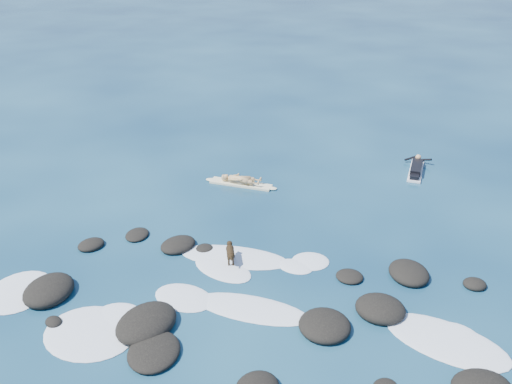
% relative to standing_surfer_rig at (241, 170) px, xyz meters
% --- Properties ---
extents(ground, '(160.00, 160.00, 0.00)m').
position_rel_standing_surfer_rig_xyz_m(ground, '(2.30, -6.19, -0.71)').
color(ground, '#0A2642').
rests_on(ground, ground).
extents(reef_rocks, '(14.01, 7.69, 0.63)m').
position_rel_standing_surfer_rig_xyz_m(reef_rocks, '(2.77, -8.13, -0.59)').
color(reef_rocks, black).
rests_on(reef_rocks, ground).
extents(breaking_foam, '(15.38, 7.20, 0.12)m').
position_rel_standing_surfer_rig_xyz_m(breaking_foam, '(2.07, -7.72, -0.70)').
color(breaking_foam, white).
rests_on(breaking_foam, ground).
extents(standing_surfer_rig, '(3.17, 0.63, 1.81)m').
position_rel_standing_surfer_rig_xyz_m(standing_surfer_rig, '(0.00, 0.00, 0.00)').
color(standing_surfer_rig, '#F1EEC1').
rests_on(standing_surfer_rig, ground).
extents(paddling_surfer_rig, '(1.23, 2.73, 0.48)m').
position_rel_standing_surfer_rig_xyz_m(paddling_surfer_rig, '(6.99, 3.56, -0.55)').
color(paddling_surfer_rig, white).
rests_on(paddling_surfer_rig, ground).
extents(dog, '(0.53, 0.98, 0.66)m').
position_rel_standing_surfer_rig_xyz_m(dog, '(1.53, -5.72, -0.28)').
color(dog, black).
rests_on(dog, ground).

